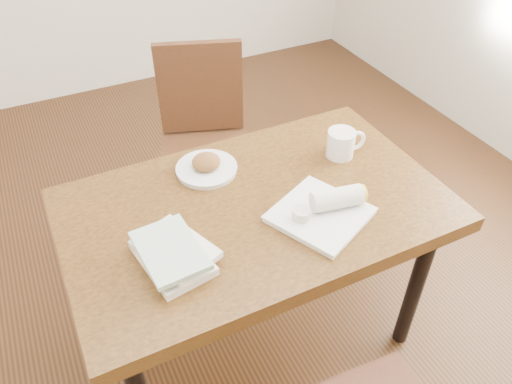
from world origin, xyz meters
name	(u,v)px	position (x,y,z in m)	size (l,w,h in m)	color
ground	(256,332)	(0.00, 0.00, -0.01)	(4.00, 5.00, 0.01)	#472814
table	(256,221)	(0.00, 0.00, 0.67)	(1.29, 0.80, 0.75)	brown
chair_far	(204,133)	(0.10, 0.77, 0.55)	(0.53, 0.53, 0.95)	#4C2815
plate_scone	(206,166)	(-0.08, 0.24, 0.77)	(0.23, 0.23, 0.07)	white
coffee_mug	(342,143)	(0.41, 0.11, 0.81)	(0.16, 0.11, 0.11)	white
plate_burrito	(326,209)	(0.18, -0.15, 0.78)	(0.37, 0.37, 0.09)	white
book_stack	(173,253)	(-0.34, -0.13, 0.78)	(0.24, 0.29, 0.07)	white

